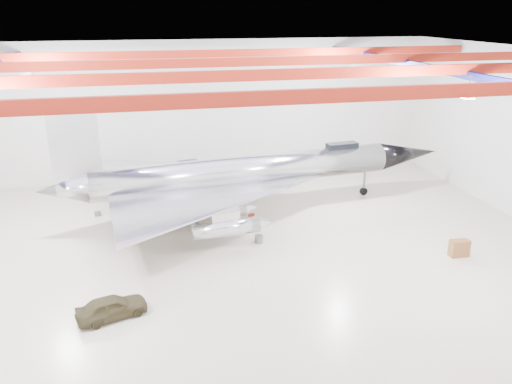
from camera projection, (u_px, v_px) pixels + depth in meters
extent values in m
plane|color=beige|center=(222.00, 256.00, 28.27)|extent=(40.00, 40.00, 0.00)
plane|color=silver|center=(190.00, 111.00, 40.09)|extent=(40.00, 0.00, 40.00)
plane|color=#0A0F38|center=(217.00, 56.00, 24.48)|extent=(40.00, 40.00, 0.00)
cube|color=maroon|center=(260.00, 98.00, 16.46)|extent=(39.50, 0.25, 0.50)
cube|color=maroon|center=(228.00, 76.00, 21.95)|extent=(39.50, 0.25, 0.50)
cube|color=maroon|center=(209.00, 63.00, 27.43)|extent=(39.50, 0.25, 0.50)
cube|color=maroon|center=(196.00, 54.00, 32.92)|extent=(39.50, 0.25, 0.50)
cube|color=#0B0F45|center=(434.00, 69.00, 27.35)|extent=(0.25, 29.50, 0.40)
cube|color=silver|center=(468.00, 94.00, 21.58)|extent=(0.55, 0.55, 0.25)
cube|color=silver|center=(27.00, 74.00, 28.28)|extent=(0.55, 0.55, 0.25)
cube|color=silver|center=(355.00, 66.00, 32.55)|extent=(0.55, 0.55, 0.25)
cylinder|color=silver|center=(247.00, 171.00, 33.83)|extent=(20.60, 4.10, 2.05)
cone|color=black|center=(408.00, 154.00, 37.73)|extent=(5.31, 2.55, 2.05)
cone|color=silver|center=(62.00, 190.00, 30.25)|extent=(3.27, 2.35, 2.05)
cube|color=silver|center=(75.00, 146.00, 29.64)|extent=(2.87, 0.41, 4.61)
cube|color=black|center=(342.00, 146.00, 35.64)|extent=(2.33, 1.04, 0.51)
cylinder|color=silver|center=(226.00, 228.00, 28.38)|extent=(3.97, 1.31, 0.92)
cylinder|color=silver|center=(215.00, 212.00, 30.66)|extent=(3.97, 1.31, 0.92)
cylinder|color=silver|center=(194.00, 181.00, 36.12)|extent=(3.97, 1.31, 0.92)
cylinder|color=silver|center=(187.00, 171.00, 38.40)|extent=(3.97, 1.31, 0.92)
cylinder|color=#59595B|center=(364.00, 183.00, 37.31)|extent=(0.18, 0.18, 1.84)
cylinder|color=black|center=(364.00, 191.00, 37.53)|extent=(0.59, 0.28, 0.57)
cylinder|color=#59595B|center=(197.00, 219.00, 30.98)|extent=(0.18, 0.18, 1.84)
cylinder|color=black|center=(197.00, 228.00, 31.20)|extent=(0.59, 0.28, 0.57)
cylinder|color=#59595B|center=(181.00, 192.00, 35.53)|extent=(0.18, 0.18, 1.84)
cylinder|color=black|center=(182.00, 200.00, 35.75)|extent=(0.59, 0.28, 0.57)
imported|color=#3B341D|center=(112.00, 307.00, 22.48)|extent=(3.38, 2.12, 1.07)
cube|color=brown|center=(459.00, 248.00, 28.13)|extent=(1.09, 0.58, 0.98)
cube|color=maroon|center=(147.00, 219.00, 32.92)|extent=(0.53, 0.47, 0.32)
cylinder|color=#59595B|center=(259.00, 239.00, 29.85)|extent=(0.66, 0.66, 0.46)
cube|color=#59595B|center=(98.00, 214.00, 33.78)|extent=(0.47, 0.40, 0.29)
cylinder|color=maroon|center=(251.00, 217.00, 33.17)|extent=(0.49, 0.49, 0.39)
cube|color=olive|center=(204.00, 230.00, 31.13)|extent=(0.68, 0.60, 0.40)
cylinder|color=#59595B|center=(224.00, 195.00, 36.93)|extent=(0.55, 0.55, 0.41)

